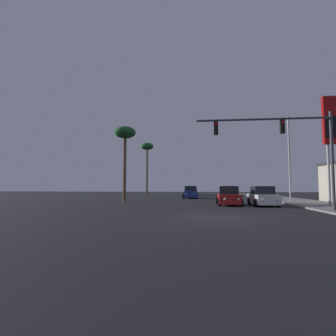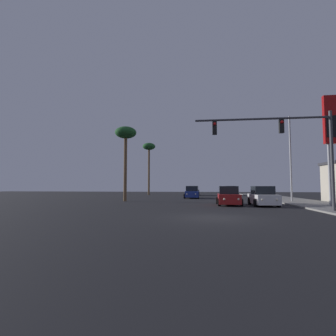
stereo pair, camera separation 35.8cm
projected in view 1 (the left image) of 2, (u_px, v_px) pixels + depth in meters
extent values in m
plane|color=black|center=(217.00, 218.00, 14.02)|extent=(120.00, 120.00, 0.00)
cube|color=gray|center=(318.00, 205.00, 22.91)|extent=(5.00, 60.00, 0.12)
cube|color=black|center=(192.00, 192.00, 46.71)|extent=(1.96, 4.27, 0.80)
cube|color=black|center=(192.00, 188.00, 46.91)|extent=(1.68, 2.06, 0.70)
cylinder|color=black|center=(186.00, 194.00, 45.50)|extent=(0.24, 0.64, 0.64)
cylinder|color=black|center=(197.00, 194.00, 45.30)|extent=(0.24, 0.64, 0.64)
cylinder|color=black|center=(187.00, 193.00, 48.08)|extent=(0.24, 0.64, 0.64)
cylinder|color=black|center=(197.00, 193.00, 47.88)|extent=(0.24, 0.64, 0.64)
sphere|color=#F2EACC|center=(188.00, 192.00, 44.67)|extent=(0.18, 0.18, 0.18)
sphere|color=#F2EACC|center=(195.00, 192.00, 44.55)|extent=(0.18, 0.18, 0.18)
cube|color=navy|center=(190.00, 194.00, 36.15)|extent=(1.96, 4.27, 0.80)
cube|color=black|center=(190.00, 189.00, 36.35)|extent=(1.68, 2.06, 0.70)
cylinder|color=black|center=(183.00, 196.00, 34.94)|extent=(0.24, 0.64, 0.64)
cylinder|color=black|center=(197.00, 196.00, 34.75)|extent=(0.24, 0.64, 0.64)
cylinder|color=black|center=(184.00, 195.00, 37.53)|extent=(0.24, 0.64, 0.64)
cylinder|color=black|center=(197.00, 196.00, 37.33)|extent=(0.24, 0.64, 0.64)
sphere|color=#F2EACC|center=(186.00, 194.00, 34.12)|extent=(0.18, 0.18, 0.18)
sphere|color=#F2EACC|center=(194.00, 194.00, 33.99)|extent=(0.18, 0.18, 0.18)
cube|color=maroon|center=(229.00, 198.00, 23.26)|extent=(1.95, 4.26, 0.80)
cube|color=black|center=(228.00, 190.00, 23.46)|extent=(1.67, 2.06, 0.70)
cylinder|color=black|center=(220.00, 202.00, 22.05)|extent=(0.24, 0.64, 0.64)
cylinder|color=black|center=(241.00, 202.00, 21.86)|extent=(0.24, 0.64, 0.64)
cylinder|color=black|center=(217.00, 201.00, 24.63)|extent=(0.24, 0.64, 0.64)
cylinder|color=black|center=(237.00, 201.00, 24.44)|extent=(0.24, 0.64, 0.64)
sphere|color=#F2EACC|center=(225.00, 199.00, 21.22)|extent=(0.18, 0.18, 0.18)
sphere|color=#F2EACC|center=(239.00, 199.00, 21.10)|extent=(0.18, 0.18, 0.18)
cube|color=#B7B7BC|center=(229.00, 192.00, 46.78)|extent=(1.87, 4.23, 0.80)
cube|color=black|center=(229.00, 188.00, 46.98)|extent=(1.63, 2.03, 0.70)
cylinder|color=black|center=(225.00, 194.00, 45.56)|extent=(0.24, 0.64, 0.64)
cylinder|color=black|center=(235.00, 194.00, 45.37)|extent=(0.24, 0.64, 0.64)
cylinder|color=black|center=(223.00, 193.00, 48.15)|extent=(0.24, 0.64, 0.64)
cylinder|color=black|center=(233.00, 193.00, 47.95)|extent=(0.24, 0.64, 0.64)
sphere|color=#F2EACC|center=(227.00, 192.00, 44.74)|extent=(0.18, 0.18, 0.18)
sphere|color=#F2EACC|center=(234.00, 192.00, 44.62)|extent=(0.18, 0.18, 0.18)
cube|color=silver|center=(263.00, 199.00, 22.55)|extent=(1.87, 4.23, 0.80)
cube|color=black|center=(262.00, 190.00, 22.75)|extent=(1.63, 2.03, 0.70)
cylinder|color=black|center=(256.00, 203.00, 21.34)|extent=(0.24, 0.64, 0.64)
cylinder|color=black|center=(279.00, 203.00, 21.14)|extent=(0.24, 0.64, 0.64)
cylinder|color=black|center=(249.00, 201.00, 23.92)|extent=(0.24, 0.64, 0.64)
cylinder|color=black|center=(270.00, 201.00, 23.73)|extent=(0.24, 0.64, 0.64)
sphere|color=#F2EACC|center=(262.00, 200.00, 20.51)|extent=(0.18, 0.18, 0.18)
sphere|color=#F2EACC|center=(277.00, 200.00, 20.39)|extent=(0.18, 0.18, 0.18)
cylinder|color=#38383D|center=(332.00, 160.00, 17.09)|extent=(0.20, 0.20, 6.50)
cylinder|color=#38383D|center=(262.00, 119.00, 17.76)|extent=(8.80, 0.14, 0.14)
cube|color=black|center=(282.00, 127.00, 17.58)|extent=(0.30, 0.24, 0.90)
sphere|color=red|center=(283.00, 122.00, 17.46)|extent=(0.20, 0.20, 0.20)
cube|color=black|center=(216.00, 128.00, 18.06)|extent=(0.30, 0.24, 0.90)
sphere|color=red|center=(216.00, 124.00, 17.94)|extent=(0.20, 0.20, 0.20)
cylinder|color=#99999E|center=(289.00, 158.00, 27.82)|extent=(0.18, 0.18, 9.00)
cylinder|color=#99999E|center=(281.00, 118.00, 28.20)|extent=(1.40, 0.10, 0.10)
ellipsoid|color=silver|center=(275.00, 119.00, 28.27)|extent=(0.50, 0.24, 0.20)
cylinder|color=#99999E|center=(329.00, 175.00, 21.34)|extent=(0.20, 0.20, 5.00)
cube|color=#990C0C|center=(336.00, 120.00, 21.57)|extent=(2.00, 0.40, 4.00)
cylinder|color=brown|center=(125.00, 169.00, 29.13)|extent=(0.36, 0.36, 7.22)
ellipsoid|color=#1E5123|center=(125.00, 132.00, 29.41)|extent=(2.40, 2.40, 1.32)
cylinder|color=brown|center=(147.00, 172.00, 49.16)|extent=(0.36, 0.36, 8.68)
ellipsoid|color=#1E5123|center=(147.00, 146.00, 49.49)|extent=(2.40, 2.40, 1.32)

